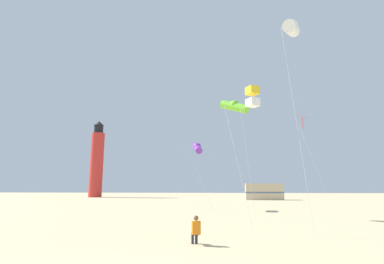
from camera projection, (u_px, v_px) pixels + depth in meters
name	position (u px, v px, depth m)	size (l,w,h in m)	color
kite_flyer_standing	(196.00, 229.00, 12.04)	(0.43, 0.56, 1.16)	orange
kite_tube_violet	(197.00, 148.00, 30.97)	(2.71, 2.95, 7.01)	silver
kite_tube_white	(291.00, 28.00, 16.82)	(1.58, 2.58, 11.91)	silver
kite_diamond_scarlet	(303.00, 120.00, 27.49)	(3.04, 2.37, 9.00)	silver
kite_box_gold	(253.00, 97.00, 16.67)	(2.08, 2.08, 7.89)	silver
kite_tube_lime	(234.00, 106.00, 24.00)	(2.62, 2.35, 9.44)	silver
lighthouse_distant	(97.00, 161.00, 65.06)	(2.80, 2.80, 16.80)	red
rv_van_tan	(264.00, 192.00, 51.67)	(6.49, 2.49, 2.80)	#C6B28C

